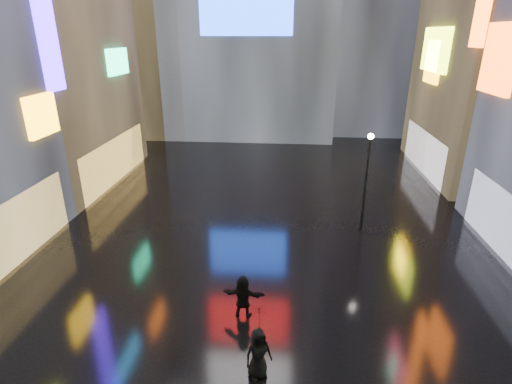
# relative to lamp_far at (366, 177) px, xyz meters

# --- Properties ---
(ground) EXTENTS (140.00, 140.00, 0.00)m
(ground) POSITION_rel_lamp_far_xyz_m (-4.96, 0.35, -2.94)
(ground) COLOR black
(ground) RESTS_ON ground
(building_left_far) EXTENTS (10.28, 12.00, 22.00)m
(building_left_far) POSITION_rel_lamp_far_xyz_m (-20.94, 6.35, 8.04)
(building_left_far) COLOR black
(building_left_far) RESTS_ON ground
(lamp_far) EXTENTS (0.30, 0.30, 5.20)m
(lamp_far) POSITION_rel_lamp_far_xyz_m (0.00, 0.00, 0.00)
(lamp_far) COLOR black
(lamp_far) RESTS_ON ground
(pedestrian_4) EXTENTS (0.99, 0.87, 1.70)m
(pedestrian_4) POSITION_rel_lamp_far_xyz_m (-4.67, -10.21, -2.10)
(pedestrian_4) COLOR black
(pedestrian_4) RESTS_ON ground
(pedestrian_5) EXTENTS (1.58, 0.62, 1.67)m
(pedestrian_5) POSITION_rel_lamp_far_xyz_m (-5.44, -7.50, -2.11)
(pedestrian_5) COLOR black
(pedestrian_5) RESTS_ON ground
(umbrella_2) EXTENTS (1.01, 0.99, 0.83)m
(umbrella_2) POSITION_rel_lamp_far_xyz_m (-4.67, -10.21, -0.83)
(umbrella_2) COLOR black
(umbrella_2) RESTS_ON pedestrian_4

